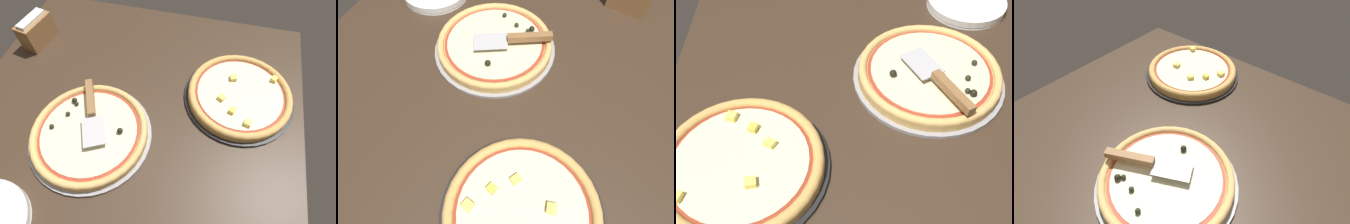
% 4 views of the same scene
% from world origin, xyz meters
% --- Properties ---
extents(ground_plane, '(1.22, 1.14, 0.04)m').
position_xyz_m(ground_plane, '(0.00, 0.00, -0.02)').
color(ground_plane, '#38281C').
extents(pizza_pan_front, '(0.39, 0.39, 0.01)m').
position_xyz_m(pizza_pan_front, '(0.05, -0.10, 0.01)').
color(pizza_pan_front, '#939399').
rests_on(pizza_pan_front, ground_plane).
extents(pizza_front, '(0.36, 0.36, 0.04)m').
position_xyz_m(pizza_front, '(0.05, -0.10, 0.03)').
color(pizza_front, '#DBAD60').
rests_on(pizza_front, pizza_pan_front).
extents(pizza_pan_back, '(0.37, 0.37, 0.01)m').
position_xyz_m(pizza_pan_back, '(-0.21, 0.35, 0.01)').
color(pizza_pan_back, black).
rests_on(pizza_pan_back, ground_plane).
extents(pizza_back, '(0.35, 0.35, 0.04)m').
position_xyz_m(pizza_back, '(-0.21, 0.35, 0.03)').
color(pizza_back, tan).
rests_on(pizza_back, pizza_pan_back).
extents(serving_spatula, '(0.23, 0.15, 0.02)m').
position_xyz_m(serving_spatula, '(-0.03, -0.11, 0.06)').
color(serving_spatula, '#B7B7BC').
rests_on(serving_spatula, pizza_front).
extents(napkin_holder, '(0.15, 0.09, 0.11)m').
position_xyz_m(napkin_holder, '(-0.31, -0.46, 0.05)').
color(napkin_holder, olive).
rests_on(napkin_holder, ground_plane).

